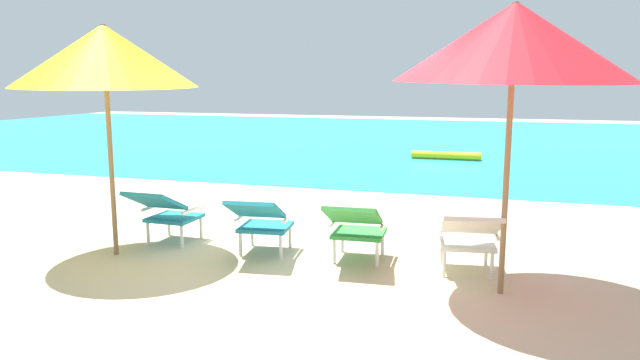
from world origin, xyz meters
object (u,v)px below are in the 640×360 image
object	(u,v)px
swim_buoy	(446,155)
beach_umbrella_right	(514,42)
lounge_chair_far_left	(165,210)
beach_umbrella_left	(105,56)
lounge_chair_near_right	(356,225)
lounge_chair_far_right	(469,236)
lounge_chair_near_left	(261,219)

from	to	relation	value
swim_buoy	beach_umbrella_right	world-z (taller)	beach_umbrella_right
lounge_chair_far_left	beach_umbrella_left	xyz separation A→B (m)	(-0.33, -0.47, 1.68)
lounge_chair_near_right	beach_umbrella_right	world-z (taller)	beach_umbrella_right
lounge_chair_near_right	lounge_chair_far_right	distance (m)	1.10
beach_umbrella_right	lounge_chair_far_left	bearing A→B (deg)	172.51
beach_umbrella_right	lounge_chair_far_right	bearing A→B (deg)	130.39
swim_buoy	beach_umbrella_left	bearing A→B (deg)	-107.06
lounge_chair_far_right	lounge_chair_near_right	bearing A→B (deg)	176.30
swim_buoy	lounge_chair_near_right	xyz separation A→B (m)	(-0.15, -8.31, 0.31)
lounge_chair_far_left	lounge_chair_far_right	size ratio (longest dim) A/B	0.94
lounge_chair_near_left	lounge_chair_near_right	xyz separation A→B (m)	(1.02, 0.04, 0.00)
beach_umbrella_right	lounge_chair_near_right	bearing A→B (deg)	163.00
lounge_chair_near_left	beach_umbrella_left	bearing A→B (deg)	-165.65
lounge_chair_far_right	beach_umbrella_right	size ratio (longest dim) A/B	0.35
beach_umbrella_left	beach_umbrella_right	world-z (taller)	beach_umbrella_right
lounge_chair_near_left	beach_umbrella_left	world-z (taller)	beach_umbrella_left
lounge_chair_near_left	lounge_chair_far_right	distance (m)	2.12
lounge_chair_near_right	beach_umbrella_left	xyz separation A→B (m)	(-2.53, -0.43, 1.68)
beach_umbrella_left	beach_umbrella_right	xyz separation A→B (m)	(3.94, -0.00, 0.07)
lounge_chair_near_left	swim_buoy	bearing A→B (deg)	82.06
swim_buoy	lounge_chair_far_left	bearing A→B (deg)	-105.90
lounge_chair_far_left	lounge_chair_near_left	size ratio (longest dim) A/B	0.96
lounge_chair_near_right	lounge_chair_far_right	size ratio (longest dim) A/B	0.96
swim_buoy	lounge_chair_near_right	size ratio (longest dim) A/B	1.77
swim_buoy	lounge_chair_near_left	xyz separation A→B (m)	(-1.16, -8.35, 0.31)
lounge_chair_near_right	lounge_chair_far_right	bearing A→B (deg)	-3.70
swim_buoy	lounge_chair_far_left	distance (m)	8.60
lounge_chair_near_right	beach_umbrella_right	distance (m)	2.28
lounge_chair_near_left	lounge_chair_near_right	size ratio (longest dim) A/B	1.03
lounge_chair_near_right	beach_umbrella_left	world-z (taller)	beach_umbrella_left
swim_buoy	lounge_chair_near_left	size ratio (longest dim) A/B	1.72
lounge_chair_near_left	beach_umbrella_left	distance (m)	2.30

